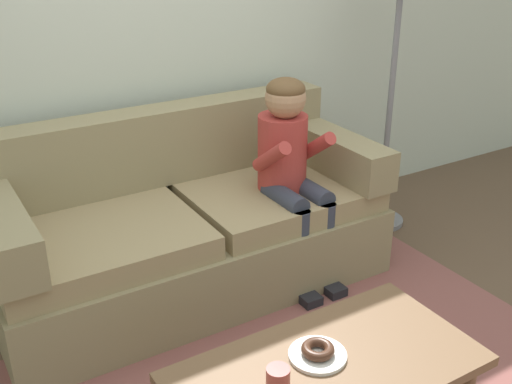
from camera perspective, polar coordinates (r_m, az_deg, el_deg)
The scene contains 8 objects.
ground at distance 2.88m, azimuth 3.49°, elevation -15.45°, with size 10.00×10.00×0.00m, color brown.
wall_back at distance 3.48m, azimuth -9.65°, elevation 16.74°, with size 8.00×0.10×2.80m, color beige.
couch at distance 3.26m, azimuth -6.44°, elevation -3.31°, with size 2.01×0.90×0.91m.
coffee_table at distance 2.28m, azimuth 6.61°, elevation -16.41°, with size 1.10×0.57×0.40m.
person_child at distance 3.19m, azimuth 3.23°, elevation 2.80°, with size 0.34×0.58×1.10m.
plate at distance 2.28m, azimuth 5.73°, elevation -14.82°, with size 0.21×0.21×0.01m, color white.
donut at distance 2.26m, azimuth 5.76°, elevation -14.33°, with size 0.12×0.12×0.04m, color #422619.
mug at distance 2.11m, azimuth 2.05°, elevation -17.00°, with size 0.08×0.08×0.09m, color #993D38.
Camera 1 is at (-1.29, -1.80, 1.84)m, focal length 43.10 mm.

